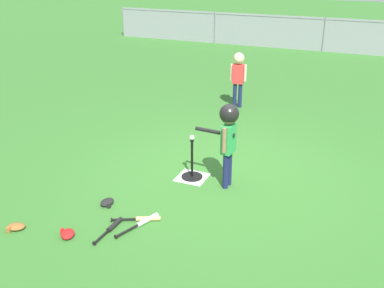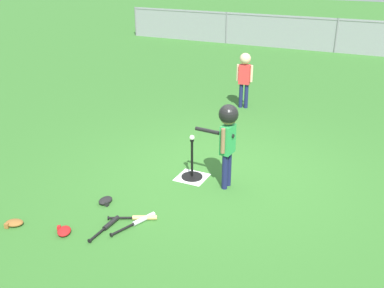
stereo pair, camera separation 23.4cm
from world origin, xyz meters
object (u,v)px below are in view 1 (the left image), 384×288
at_px(glove_by_plate, 16,227).
at_px(spare_bat_silver, 143,222).
at_px(spare_bat_black, 112,227).
at_px(glove_near_bats, 107,202).
at_px(batting_tee, 192,172).
at_px(batter_child, 228,129).
at_px(glove_tossed_aside, 67,234).
at_px(fielder_deep_right, 238,73).
at_px(baseball_on_tee, 192,138).
at_px(spare_bat_wood, 143,219).

bearing_deg(glove_by_plate, spare_bat_silver, 27.54).
bearing_deg(spare_bat_black, glove_near_bats, 128.66).
relative_size(batting_tee, glove_by_plate, 2.34).
bearing_deg(glove_by_plate, batter_child, 46.14).
height_order(batting_tee, glove_tossed_aside, batting_tee).
bearing_deg(glove_near_bats, batting_tee, 58.21).
bearing_deg(fielder_deep_right, spare_bat_black, -89.10).
xyz_separation_m(batting_tee, fielder_deep_right, (-0.43, 3.51, 0.68)).
relative_size(baseball_on_tee, glove_by_plate, 0.28).
distance_m(baseball_on_tee, fielder_deep_right, 3.54).
bearing_deg(glove_tossed_aside, baseball_on_tee, 69.20).
relative_size(fielder_deep_right, spare_bat_wood, 2.06).
height_order(spare_bat_wood, spare_bat_black, same).
height_order(spare_bat_silver, glove_near_bats, glove_near_bats).
bearing_deg(spare_bat_black, batter_child, 60.35).
bearing_deg(spare_bat_wood, glove_near_bats, 166.05).
distance_m(spare_bat_wood, glove_by_plate, 1.55).
xyz_separation_m(fielder_deep_right, glove_by_plate, (-1.00, -5.64, -0.74)).
bearing_deg(glove_near_bats, glove_by_plate, -126.63).
relative_size(baseball_on_tee, spare_bat_black, 0.13).
height_order(spare_bat_black, glove_tossed_aside, glove_tossed_aside).
xyz_separation_m(baseball_on_tee, glove_near_bats, (-0.73, -1.18, -0.62)).
distance_m(spare_bat_wood, glove_tossed_aside, 0.93).
xyz_separation_m(spare_bat_wood, glove_by_plate, (-1.34, -0.79, 0.01)).
xyz_separation_m(spare_bat_silver, glove_tossed_aside, (-0.70, -0.59, 0.01)).
bearing_deg(glove_by_plate, fielder_deep_right, 79.92).
bearing_deg(batting_tee, glove_tossed_aside, -110.80).
bearing_deg(glove_by_plate, batting_tee, 56.00).
relative_size(baseball_on_tee, fielder_deep_right, 0.06).
bearing_deg(batting_tee, baseball_on_tee, -90.00).
distance_m(batter_child, glove_near_bats, 1.93).
distance_m(fielder_deep_right, glove_tossed_aside, 5.56).
xyz_separation_m(spare_bat_wood, glove_tossed_aside, (-0.66, -0.65, 0.01)).
distance_m(batting_tee, fielder_deep_right, 3.60).
bearing_deg(spare_bat_black, spare_bat_wood, 50.88).
bearing_deg(batting_tee, spare_bat_wood, -94.05).
bearing_deg(glove_tossed_aside, batting_tee, 69.20).
relative_size(spare_bat_wood, glove_near_bats, 2.64).
relative_size(batting_tee, fielder_deep_right, 0.51).
relative_size(spare_bat_silver, glove_near_bats, 2.96).
height_order(baseball_on_tee, spare_bat_silver, baseball_on_tee).
xyz_separation_m(batter_child, fielder_deep_right, (-1.00, 3.55, -0.12)).
bearing_deg(batter_child, fielder_deep_right, 105.72).
bearing_deg(spare_bat_wood, spare_bat_black, -129.12).
xyz_separation_m(batting_tee, spare_bat_wood, (-0.10, -1.34, -0.06)).
height_order(fielder_deep_right, spare_bat_silver, fielder_deep_right).
bearing_deg(spare_bat_wood, glove_tossed_aside, -135.39).
distance_m(spare_bat_black, glove_near_bats, 0.61).
distance_m(spare_bat_silver, spare_bat_wood, 0.08).
xyz_separation_m(spare_bat_black, glove_near_bats, (-0.38, 0.48, 0.01)).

